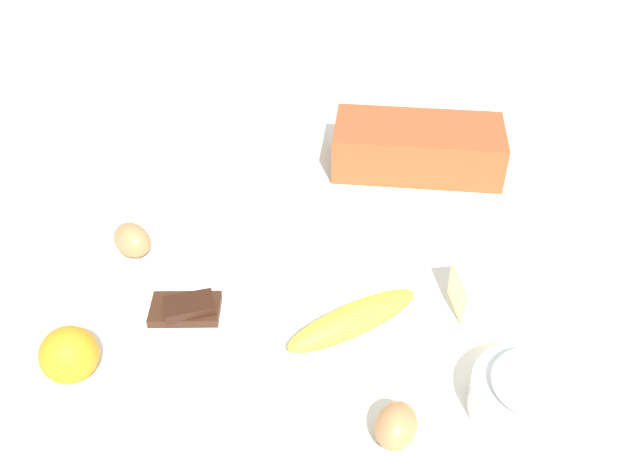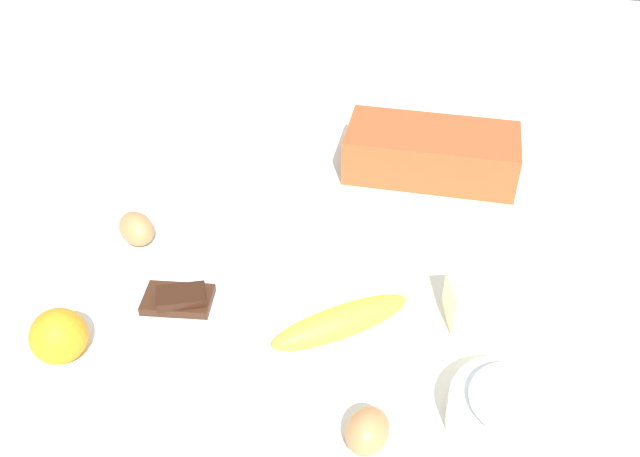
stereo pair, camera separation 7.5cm
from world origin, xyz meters
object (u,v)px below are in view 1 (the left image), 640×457
at_px(loaf_pan, 418,146).
at_px(egg_near_butter, 132,240).
at_px(orange_fruit, 69,355).
at_px(egg_beside_bowl, 396,426).
at_px(banana, 354,320).
at_px(flour_bowl, 533,394).
at_px(sugar_bowl, 212,225).
at_px(chocolate_plate, 186,313).
at_px(butter_block, 490,290).

relative_size(loaf_pan, egg_near_butter, 4.60).
height_order(orange_fruit, egg_beside_bowl, orange_fruit).
distance_m(banana, egg_beside_bowl, 0.17).
distance_m(flour_bowl, sugar_bowl, 0.50).
distance_m(egg_near_butter, egg_beside_bowl, 0.47).
distance_m(loaf_pan, orange_fruit, 0.64).
bearing_deg(loaf_pan, egg_near_butter, -146.52).
height_order(egg_near_butter, chocolate_plate, egg_near_butter).
height_order(butter_block, egg_beside_bowl, butter_block).
relative_size(flour_bowl, chocolate_plate, 1.07).
bearing_deg(butter_block, flour_bowl, -72.68).
relative_size(loaf_pan, chocolate_plate, 2.24).
distance_m(loaf_pan, butter_block, 0.34).
relative_size(sugar_bowl, orange_fruit, 1.76).
distance_m(flour_bowl, egg_near_butter, 0.58).
bearing_deg(loaf_pan, banana, -101.62).
bearing_deg(sugar_bowl, egg_near_butter, -153.21).
relative_size(flour_bowl, banana, 0.73).
bearing_deg(egg_beside_bowl, loaf_pan, 93.34).
bearing_deg(orange_fruit, sugar_bowl, 73.86).
relative_size(sugar_bowl, banana, 0.64).
distance_m(flour_bowl, chocolate_plate, 0.44).
bearing_deg(flour_bowl, banana, 159.47).
distance_m(orange_fruit, egg_beside_bowl, 0.39).
relative_size(flour_bowl, orange_fruit, 2.01).
height_order(sugar_bowl, banana, sugar_bowl).
height_order(sugar_bowl, butter_block, same).
bearing_deg(flour_bowl, sugar_bowl, 154.07).
distance_m(flour_bowl, banana, 0.23).
height_order(sugar_bowl, orange_fruit, orange_fruit).
bearing_deg(chocolate_plate, egg_beside_bowl, -23.62).
xyz_separation_m(banana, egg_beside_bowl, (0.07, -0.15, 0.00)).
bearing_deg(orange_fruit, egg_near_butter, 95.82).
xyz_separation_m(loaf_pan, butter_block, (0.13, -0.32, -0.01)).
relative_size(sugar_bowl, butter_block, 1.35).
xyz_separation_m(sugar_bowl, chocolate_plate, (0.02, -0.16, -0.02)).
bearing_deg(banana, egg_near_butter, 165.66).
bearing_deg(sugar_bowl, loaf_pan, 43.05).
relative_size(flour_bowl, egg_near_butter, 2.19).
xyz_separation_m(banana, egg_near_butter, (-0.34, 0.09, 0.00)).
relative_size(loaf_pan, flour_bowl, 2.10).
xyz_separation_m(flour_bowl, butter_block, (-0.05, 0.16, -0.00)).
distance_m(orange_fruit, egg_near_butter, 0.23).
relative_size(butter_block, egg_beside_bowl, 1.56).
bearing_deg(butter_block, loaf_pan, 111.72).
relative_size(sugar_bowl, egg_beside_bowl, 2.11).
distance_m(egg_near_butter, chocolate_plate, 0.16).
distance_m(loaf_pan, chocolate_plate, 0.49).
relative_size(banana, orange_fruit, 2.75).
height_order(banana, orange_fruit, orange_fruit).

